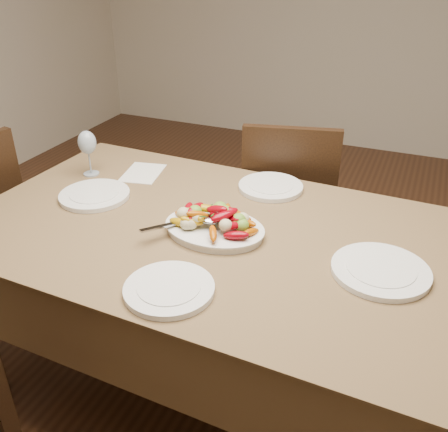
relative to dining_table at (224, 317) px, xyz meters
name	(u,v)px	position (x,y,z in m)	size (l,w,h in m)	color
floor	(228,383)	(0.00, 0.03, -0.38)	(6.00, 6.00, 0.00)	#391F11
dining_table	(224,317)	(0.00, 0.00, 0.00)	(1.84, 1.04, 0.76)	brown
chair_far	(288,207)	(0.01, 0.78, 0.10)	(0.42, 0.42, 0.95)	black
serving_platter	(214,230)	(-0.03, -0.02, 0.39)	(0.34, 0.25, 0.02)	white
roasted_vegetables	(214,216)	(-0.03, -0.02, 0.45)	(0.28, 0.19, 0.09)	maroon
serving_spoon	(192,222)	(-0.09, -0.06, 0.43)	(0.28, 0.06, 0.03)	#9EA0A8
plate_left	(95,195)	(-0.56, 0.04, 0.39)	(0.27, 0.27, 0.02)	white
plate_right	(380,271)	(0.53, -0.04, 0.39)	(0.29, 0.29, 0.02)	white
plate_far	(271,187)	(0.04, 0.38, 0.39)	(0.26, 0.26, 0.02)	white
plate_near	(169,289)	(-0.01, -0.37, 0.39)	(0.26, 0.26, 0.02)	white
wine_glass	(88,152)	(-0.71, 0.22, 0.48)	(0.08, 0.08, 0.20)	#8C99A5
menu_card	(143,173)	(-0.51, 0.32, 0.38)	(0.15, 0.21, 0.00)	silver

